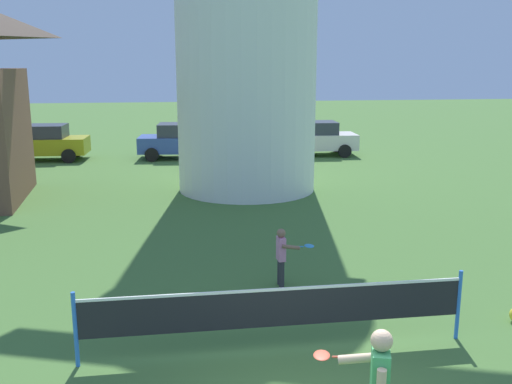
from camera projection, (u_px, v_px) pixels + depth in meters
The scene contains 5 objects.
tennis_net at pixel (276, 308), 8.17m from camera, with size 5.68×0.06×1.10m.
player_far at pixel (282, 253), 10.68m from camera, with size 0.70×0.43×1.12m.
parked_car_mustard at pixel (40, 142), 24.85m from camera, with size 4.13×2.02×1.56m.
parked_car_blue at pixel (184, 140), 25.39m from camera, with size 4.10×2.19×1.56m.
parked_car_cream at pixel (310, 138), 26.25m from camera, with size 4.29×2.09×1.56m.
Camera 1 is at (-1.50, -5.76, 4.10)m, focal length 39.83 mm.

